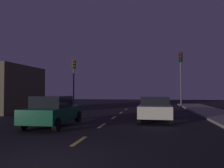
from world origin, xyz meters
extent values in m
plane|color=black|center=(0.00, 7.00, 0.00)|extent=(80.00, 80.00, 0.00)
cube|color=#EACC4C|center=(0.00, 2.60, 0.00)|extent=(0.16, 1.60, 0.01)
cube|color=#EACC4C|center=(0.00, 6.40, 0.00)|extent=(0.16, 1.60, 0.01)
cube|color=#EACC4C|center=(0.00, 10.20, 0.00)|extent=(0.16, 1.60, 0.01)
cube|color=#EACC4C|center=(0.00, 14.00, 0.00)|extent=(0.16, 1.60, 0.01)
cube|color=#EACC4C|center=(0.00, 17.80, 0.00)|extent=(0.16, 1.60, 0.01)
cylinder|color=#4C4C51|center=(-5.11, 16.47, 2.46)|extent=(0.14, 0.14, 4.93)
cube|color=#382D0C|center=(-5.11, 16.47, 4.48)|extent=(0.32, 0.24, 0.90)
sphere|color=red|center=(-5.11, 16.31, 4.78)|extent=(0.20, 0.20, 0.20)
sphere|color=#3F2D0C|center=(-5.11, 16.31, 4.48)|extent=(0.20, 0.20, 0.20)
sphere|color=#0C3319|center=(-5.11, 16.31, 4.18)|extent=(0.20, 0.20, 0.20)
cylinder|color=#4C4C51|center=(5.23, 16.47, 2.71)|extent=(0.14, 0.14, 5.43)
cube|color=black|center=(5.23, 16.47, 4.98)|extent=(0.32, 0.24, 0.90)
sphere|color=red|center=(5.23, 16.31, 5.28)|extent=(0.20, 0.20, 0.20)
sphere|color=#3F2D0C|center=(5.23, 16.31, 4.98)|extent=(0.20, 0.20, 0.20)
sphere|color=#0C3319|center=(5.23, 16.31, 4.68)|extent=(0.20, 0.20, 0.20)
cube|color=beige|center=(2.79, 9.04, 0.65)|extent=(1.94, 4.61, 0.66)
cube|color=black|center=(2.78, 8.81, 1.23)|extent=(1.67, 2.09, 0.50)
cylinder|color=black|center=(1.96, 10.79, 0.32)|extent=(0.23, 0.64, 0.64)
cylinder|color=black|center=(3.69, 10.76, 0.32)|extent=(0.23, 0.64, 0.64)
cylinder|color=black|center=(1.89, 7.33, 0.32)|extent=(0.23, 0.64, 0.64)
cylinder|color=black|center=(3.61, 7.29, 0.32)|extent=(0.23, 0.64, 0.64)
cube|color=#0F4C2D|center=(-2.42, 5.78, 0.66)|extent=(1.81, 4.25, 0.67)
cube|color=black|center=(-2.42, 5.57, 1.28)|extent=(1.57, 1.92, 0.57)
cylinder|color=black|center=(-3.26, 7.32, 0.32)|extent=(0.23, 0.64, 0.64)
cylinder|color=black|center=(-1.63, 7.35, 0.32)|extent=(0.23, 0.64, 0.64)
cylinder|color=black|center=(-3.22, 4.20, 0.32)|extent=(0.23, 0.64, 0.64)
cylinder|color=black|center=(-1.59, 4.23, 0.32)|extent=(0.23, 0.64, 0.64)
cube|color=brown|center=(-10.38, 12.88, 2.02)|extent=(4.76, 6.48, 4.03)
camera|label=1|loc=(2.60, -5.41, 1.78)|focal=36.81mm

